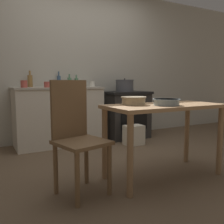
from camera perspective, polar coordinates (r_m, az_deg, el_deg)
name	(u,v)px	position (r m, az deg, el deg)	size (l,w,h in m)	color
ground_plane	(127,163)	(3.05, 3.48, -11.65)	(14.00, 14.00, 0.00)	brown
wall_back	(78,64)	(4.33, -7.77, 10.88)	(8.00, 0.07, 2.55)	#B2AD9E
counter_cabinet	(59,116)	(3.92, -12.10, -0.91)	(1.33, 0.57, 0.89)	beige
stove	(125,114)	(4.38, 2.97, -0.52)	(0.77, 0.63, 0.80)	#2D2B28
work_table	(164,116)	(2.57, 11.89, -0.95)	(1.21, 0.56, 0.75)	#A87F56
chair	(77,134)	(2.20, -8.09, -4.95)	(0.48, 0.48, 0.99)	brown
flour_sack	(134,135)	(3.89, 4.99, -5.26)	(0.29, 0.21, 0.30)	beige
stock_pot	(125,86)	(4.33, 2.90, 6.06)	(0.32, 0.32, 0.23)	#4C4C51
mixing_bowl_large	(166,102)	(2.46, 12.33, 2.33)	(0.26, 0.26, 0.06)	#93A8B2
mixing_bowl_small	(134,100)	(2.47, 4.95, 2.71)	(0.25, 0.25, 0.08)	tan
bottle_far_left	(76,82)	(4.16, -8.14, 6.80)	(0.06, 0.06, 0.19)	#517F5B
bottle_left	(30,81)	(3.97, -18.22, 6.81)	(0.07, 0.07, 0.25)	olive
bottle_mid_left	(70,82)	(4.06, -9.69, 6.81)	(0.06, 0.06, 0.20)	#517F5B
bottle_center_left	(59,81)	(4.12, -12.04, 6.99)	(0.06, 0.06, 0.24)	#3D5675
cup_center	(47,85)	(3.64, -14.67, 6.10)	(0.08, 0.08, 0.08)	#B74C42
cup_center_right	(56,84)	(3.68, -12.66, 6.20)	(0.08, 0.08, 0.09)	silver
cup_mid_right	(92,84)	(3.94, -4.52, 6.39)	(0.07, 0.07, 0.09)	silver
cup_right	(24,84)	(3.61, -19.47, 6.06)	(0.09, 0.09, 0.10)	#B74C42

